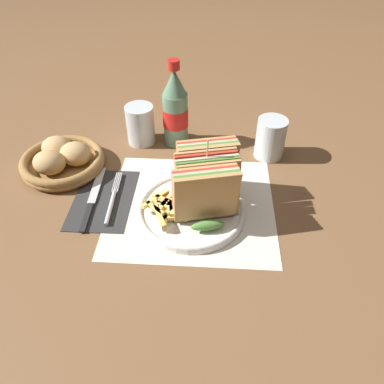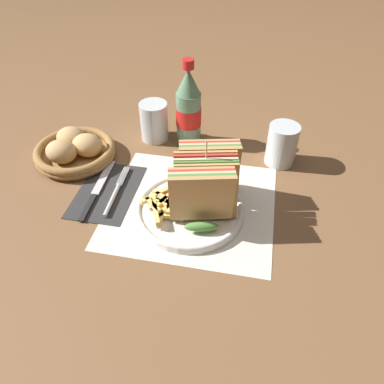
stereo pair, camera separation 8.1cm
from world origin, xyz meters
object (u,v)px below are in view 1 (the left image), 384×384
Objects in this scene: coke_bottle_near at (175,110)px; bread_basket at (62,160)px; club_sandwich at (206,181)px; fork at (112,202)px; plate_main at (191,208)px; glass_near at (270,141)px; glass_far at (141,127)px; knife at (93,198)px.

coke_bottle_near is 1.13× the size of bread_basket.
bread_basket is at bearing -153.65° from coke_bottle_near.
club_sandwich reaches higher than fork.
glass_near reaches higher than plate_main.
glass_far is at bearing 81.93° from fork.
glass_near reaches higher than bread_basket.
club_sandwich is 0.27m from glass_near.
bread_basket is (-0.10, 0.11, 0.02)m from knife.
glass_far is 0.52× the size of bread_basket.
fork is at bearing -19.14° from knife.
bread_basket is at bearing 137.71° from fork.
glass_far is at bearing 119.70° from plate_main.
knife is at bearing -124.48° from coke_bottle_near.
coke_bottle_near is 2.19× the size of glass_far.
glass_far reaches higher than plate_main.
glass_far is (-0.18, 0.26, -0.03)m from club_sandwich.
glass_far is (-0.09, -0.00, -0.05)m from coke_bottle_near.
fork is 0.19m from bread_basket.
glass_far is (0.07, 0.24, 0.04)m from knife.
glass_far is at bearing 36.86° from bread_basket.
bread_basket is (-0.36, 0.13, -0.06)m from club_sandwich.
glass_far reaches higher than bread_basket.
plate_main is 1.03× the size of coke_bottle_near.
coke_bottle_near reaches higher than glass_near.
bread_basket is (-0.15, 0.12, 0.02)m from fork.
coke_bottle_near is (0.12, 0.26, 0.09)m from fork.
glass_near is 1.00× the size of glass_far.
fork is 1.68× the size of glass_near.
fork is at bearing -95.89° from glass_far.
glass_near is 0.34m from glass_far.
coke_bottle_near reaches higher than plate_main.
bread_basket is at bearing 130.33° from knife.
plate_main reaches higher than fork.
knife is 0.15m from bread_basket.
knife is at bearing 173.76° from plate_main.
glass_near is at bearing -10.95° from coke_bottle_near.
coke_bottle_near is 0.31m from bread_basket.
plate_main is 0.18m from fork.
coke_bottle_near is at bearing 26.35° from bread_basket.
coke_bottle_near is at bearing 169.05° from glass_near.
glass_far reaches higher than knife.
knife is at bearing 160.86° from fork.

